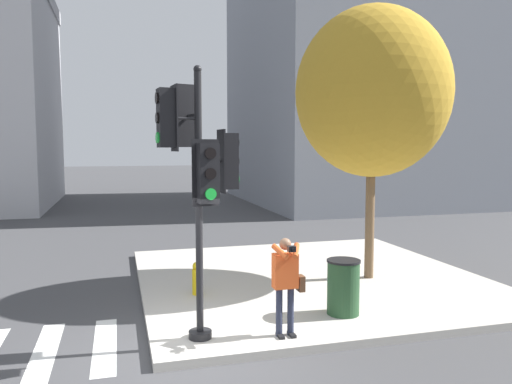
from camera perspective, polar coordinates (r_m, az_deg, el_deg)
The scene contains 8 objects.
ground_plane at distance 8.31m, azimuth -8.28°, elevation -18.02°, with size 160.00×160.00×0.00m, color #424244.
sidewalk_corner at distance 12.36m, azimuth 6.11°, elevation -9.82°, with size 8.00×8.00×0.15m.
traffic_signal_pole at distance 7.96m, azimuth -6.70°, elevation 3.72°, with size 1.33×1.32×4.39m.
person_photographer at distance 8.32m, azimuth 3.48°, elevation -9.79°, with size 0.58×0.54×1.64m.
street_tree at distance 12.09m, azimuth 13.17°, elevation 11.00°, with size 3.58×3.58×6.35m.
fire_hydrant at distance 10.77m, azimuth -6.75°, elevation -9.78°, with size 0.21×0.27×0.70m.
trash_bin at distance 9.60m, azimuth 9.95°, elevation -10.63°, with size 0.63×0.63×1.03m.
building_right at distance 31.83m, azimuth 11.80°, elevation 19.13°, with size 13.29×14.03×21.96m.
Camera 1 is at (-0.93, -7.59, 3.27)m, focal length 35.00 mm.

